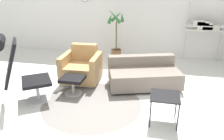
{
  "coord_description": "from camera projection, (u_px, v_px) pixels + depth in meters",
  "views": [
    {
      "loc": [
        0.86,
        -3.59,
        2.05
      ],
      "look_at": [
        0.07,
        0.21,
        0.55
      ],
      "focal_mm": 35.0,
      "sensor_mm": 36.0,
      "label": 1
    }
  ],
  "objects": [
    {
      "name": "potted_plant",
      "position": [
        116.0,
        41.0,
        6.3
      ],
      "size": [
        0.46,
        0.46,
        1.5
      ],
      "color": "brown",
      "rests_on": "ground_plane"
    },
    {
      "name": "wall_back",
      "position": [
        129.0,
        9.0,
        6.53
      ],
      "size": [
        12.0,
        0.09,
        2.8
      ],
      "color": "silver",
      "rests_on": "ground_plane"
    },
    {
      "name": "round_rug",
      "position": [
        92.0,
        104.0,
        4.06
      ],
      "size": [
        1.84,
        1.84,
        0.01
      ],
      "color": "slate",
      "rests_on": "ground_plane"
    },
    {
      "name": "side_table",
      "position": [
        165.0,
        98.0,
        3.39
      ],
      "size": [
        0.45,
        0.45,
        0.47
      ],
      "color": "black",
      "rests_on": "ground_plane"
    },
    {
      "name": "ground_plane",
      "position": [
        106.0,
        100.0,
        4.19
      ],
      "size": [
        12.0,
        12.0,
        0.0
      ],
      "primitive_type": "plane",
      "color": "silver"
    },
    {
      "name": "shelf_unit",
      "position": [
        205.0,
        26.0,
        5.99
      ],
      "size": [
        0.99,
        0.28,
        1.66
      ],
      "color": "#BCBCC1",
      "rests_on": "ground_plane"
    },
    {
      "name": "armchair_red",
      "position": [
        82.0,
        68.0,
        4.96
      ],
      "size": [
        0.85,
        0.81,
        0.8
      ],
      "rotation": [
        0.0,
        0.0,
        3.18
      ],
      "color": "silver",
      "rests_on": "ground_plane"
    },
    {
      "name": "couch_low",
      "position": [
        143.0,
        76.0,
        4.72
      ],
      "size": [
        1.66,
        1.22,
        0.62
      ],
      "rotation": [
        0.0,
        0.0,
        3.44
      ],
      "color": "black",
      "rests_on": "ground_plane"
    },
    {
      "name": "ottoman",
      "position": [
        73.0,
        82.0,
        4.36
      ],
      "size": [
        0.46,
        0.39,
        0.36
      ],
      "color": "#BCBCC1",
      "rests_on": "ground_plane"
    },
    {
      "name": "lounge_chair",
      "position": [
        16.0,
        64.0,
        3.83
      ],
      "size": [
        1.02,
        0.94,
        1.29
      ],
      "rotation": [
        0.0,
        0.0,
        -0.97
      ],
      "color": "#BCBCC1",
      "rests_on": "ground_plane"
    }
  ]
}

